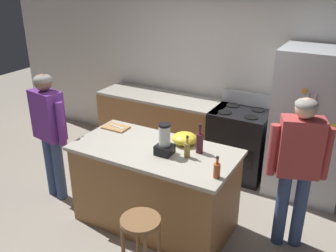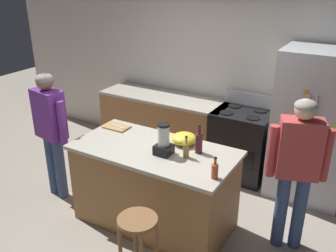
# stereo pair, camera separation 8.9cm
# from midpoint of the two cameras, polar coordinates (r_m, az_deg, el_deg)

# --- Properties ---
(ground_plane) EXTENTS (14.00, 14.00, 0.00)m
(ground_plane) POSITION_cam_midpoint_polar(r_m,az_deg,el_deg) (4.47, -1.43, -14.45)
(ground_plane) COLOR #9E9384
(back_wall) EXTENTS (8.00, 0.10, 2.70)m
(back_wall) POSITION_cam_midpoint_polar(r_m,az_deg,el_deg) (5.47, 9.40, 8.28)
(back_wall) COLOR silver
(back_wall) RESTS_ON ground_plane
(kitchen_island) EXTENTS (1.77, 0.90, 0.95)m
(kitchen_island) POSITION_cam_midpoint_polar(r_m,az_deg,el_deg) (4.19, -1.49, -9.27)
(kitchen_island) COLOR #9E6B3D
(kitchen_island) RESTS_ON ground_plane
(back_counter_run) EXTENTS (2.00, 0.64, 0.95)m
(back_counter_run) POSITION_cam_midpoint_polar(r_m,az_deg,el_deg) (5.74, -0.09, 0.08)
(back_counter_run) COLOR #9E6B3D
(back_counter_run) RESTS_ON ground_plane
(refrigerator) EXTENTS (0.90, 0.73, 1.89)m
(refrigerator) POSITION_cam_midpoint_polar(r_m,az_deg,el_deg) (4.86, 21.90, -0.10)
(refrigerator) COLOR #B7BABF
(refrigerator) RESTS_ON ground_plane
(stove_range) EXTENTS (0.76, 0.65, 1.13)m
(stove_range) POSITION_cam_midpoint_polar(r_m,az_deg,el_deg) (5.24, 11.61, -2.62)
(stove_range) COLOR black
(stove_range) RESTS_ON ground_plane
(person_by_island_left) EXTENTS (0.60, 0.28, 1.62)m
(person_by_island_left) POSITION_cam_midpoint_polar(r_m,az_deg,el_deg) (4.68, -17.10, 0.15)
(person_by_island_left) COLOR #384C7A
(person_by_island_left) RESTS_ON ground_plane
(person_by_sink_right) EXTENTS (0.59, 0.34, 1.64)m
(person_by_sink_right) POSITION_cam_midpoint_polar(r_m,az_deg,el_deg) (3.83, 19.90, -5.31)
(person_by_sink_right) COLOR #384C7A
(person_by_sink_right) RESTS_ON ground_plane
(bar_stool) EXTENTS (0.36, 0.36, 0.71)m
(bar_stool) POSITION_cam_midpoint_polar(r_m,az_deg,el_deg) (3.45, -3.87, -16.16)
(bar_stool) COLOR brown
(bar_stool) RESTS_ON ground_plane
(blender_appliance) EXTENTS (0.17, 0.17, 0.34)m
(blender_appliance) POSITION_cam_midpoint_polar(r_m,az_deg,el_deg) (3.79, 0.00, -2.39)
(blender_appliance) COLOR black
(blender_appliance) RESTS_ON kitchen_island
(bottle_cooking_sauce) EXTENTS (0.06, 0.06, 0.22)m
(bottle_cooking_sauce) POSITION_cam_midpoint_polar(r_m,az_deg,el_deg) (3.42, 7.95, -6.79)
(bottle_cooking_sauce) COLOR #B24C26
(bottle_cooking_sauce) RESTS_ON kitchen_island
(bottle_wine) EXTENTS (0.08, 0.08, 0.32)m
(bottle_wine) POSITION_cam_midpoint_polar(r_m,az_deg,el_deg) (3.84, 5.44, -2.55)
(bottle_wine) COLOR #471923
(bottle_wine) RESTS_ON kitchen_island
(bottle_vinegar) EXTENTS (0.06, 0.06, 0.24)m
(bottle_vinegar) POSITION_cam_midpoint_polar(r_m,az_deg,el_deg) (3.75, 3.51, -3.63)
(bottle_vinegar) COLOR olive
(bottle_vinegar) RESTS_ON kitchen_island
(mixing_bowl) EXTENTS (0.28, 0.28, 0.12)m
(mixing_bowl) POSITION_cam_midpoint_polar(r_m,az_deg,el_deg) (4.04, 3.15, -1.96)
(mixing_bowl) COLOR yellow
(mixing_bowl) RESTS_ON kitchen_island
(cutting_board) EXTENTS (0.30, 0.20, 0.02)m
(cutting_board) POSITION_cam_midpoint_polar(r_m,az_deg,el_deg) (4.50, -7.34, -0.14)
(cutting_board) COLOR #B7844C
(cutting_board) RESTS_ON kitchen_island
(chef_knife) EXTENTS (0.22, 0.07, 0.01)m
(chef_knife) POSITION_cam_midpoint_polar(r_m,az_deg,el_deg) (4.48, -7.14, -0.04)
(chef_knife) COLOR #B7BABF
(chef_knife) RESTS_ON cutting_board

